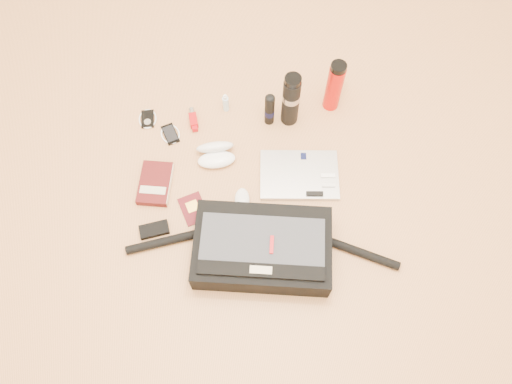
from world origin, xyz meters
TOP-DOWN VIEW (x-y plane):
  - ground at (0.00, 0.00)m, footprint 4.00×4.00m
  - messenger_bag at (0.02, -0.21)m, footprint 1.04×0.42m
  - laptop at (0.24, 0.10)m, footprint 0.36×0.27m
  - book at (-0.36, 0.15)m, footprint 0.17×0.22m
  - passport at (-0.22, 0.02)m, footprint 0.12×0.15m
  - mouse at (-0.02, 0.02)m, footprint 0.08×0.11m
  - sunglasses_case at (-0.10, 0.25)m, footprint 0.16×0.14m
  - ipod at (-0.38, 0.48)m, footprint 0.08×0.09m
  - phone at (-0.28, 0.39)m, footprint 0.10×0.11m
  - inhaler at (-0.18, 0.44)m, footprint 0.04×0.12m
  - spray_bottle at (-0.03, 0.49)m, footprint 0.03×0.03m
  - aerosol_can at (0.15, 0.39)m, footprint 0.05×0.05m
  - thermos_black at (0.24, 0.39)m, footprint 0.09×0.09m
  - thermos_red at (0.44, 0.44)m, footprint 0.08×0.08m

SIDE VIEW (x-z plane):
  - ground at x=0.00m, z-range 0.00..0.00m
  - passport at x=-0.22m, z-range 0.00..0.01m
  - ipod at x=-0.38m, z-range 0.00..0.01m
  - phone at x=-0.28m, z-range 0.00..0.01m
  - laptop at x=0.24m, z-range 0.00..0.03m
  - inhaler at x=-0.18m, z-range 0.00..0.03m
  - mouse at x=-0.02m, z-range 0.00..0.03m
  - book at x=-0.36m, z-range 0.00..0.03m
  - sunglasses_case at x=-0.10m, z-range -0.01..0.08m
  - spray_bottle at x=-0.03m, z-range -0.01..0.10m
  - messenger_bag at x=0.02m, z-range -0.01..0.14m
  - aerosol_can at x=0.15m, z-range 0.00..0.18m
  - thermos_red at x=0.44m, z-range 0.00..0.27m
  - thermos_black at x=0.24m, z-range 0.00..0.29m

